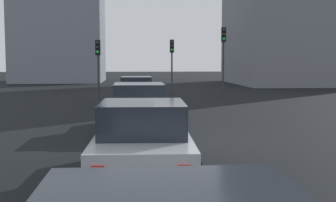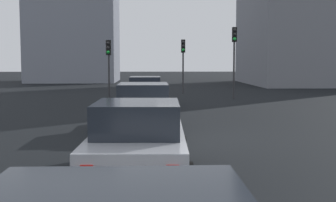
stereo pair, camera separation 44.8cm
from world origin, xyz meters
name	(u,v)px [view 1 (the left image)]	position (x,y,z in m)	size (l,w,h in m)	color
ground_plane	(194,140)	(0.00, 0.00, -0.10)	(160.00, 160.00, 0.20)	black
car_navy_right_lead	(136,92)	(9.32, 1.75, 0.75)	(4.14, 1.99, 1.56)	#141E4C
car_grey_right_second	(139,108)	(1.47, 1.70, 0.77)	(4.68, 2.11, 1.61)	slate
car_silver_right_third	(143,142)	(-4.86, 1.70, 0.76)	(4.34, 2.17, 1.58)	#A8AAB2
traffic_light_near_left	(172,55)	(17.36, -0.78, 2.75)	(0.32, 0.28, 3.82)	#2D2D30
traffic_light_near_right	(98,57)	(13.46, 4.02, 2.60)	(0.33, 0.30, 3.59)	#2D2D30
traffic_light_far_left	(224,48)	(13.58, -3.65, 3.15)	(0.32, 0.29, 4.40)	#2D2D30
building_facade_center	(60,31)	(36.88, 10.00, 5.56)	(8.89, 9.43, 11.12)	gray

